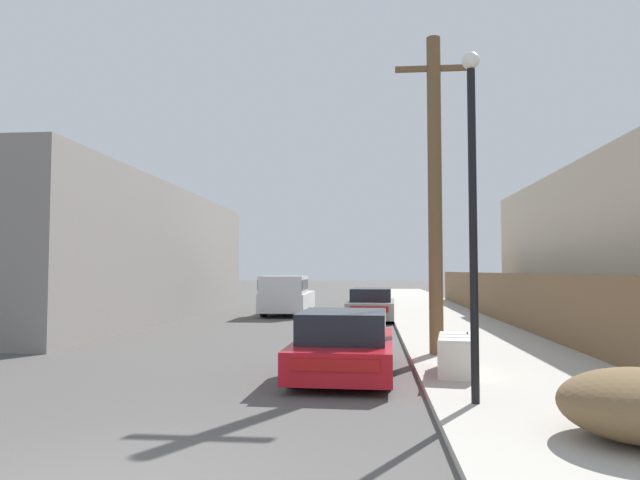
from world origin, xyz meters
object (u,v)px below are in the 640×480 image
at_px(pickup_truck, 287,295).
at_px(street_lamp, 473,199).
at_px(car_parked_mid, 372,305).
at_px(utility_pole, 435,189).
at_px(discarded_fridge, 458,355).
at_px(parked_sports_car_red, 345,346).

xyz_separation_m(pickup_truck, street_lamp, (5.32, -17.29, 2.19)).
relative_size(car_parked_mid, utility_pole, 0.61).
xyz_separation_m(car_parked_mid, utility_pole, (1.47, -10.15, 3.30)).
xyz_separation_m(discarded_fridge, pickup_truck, (-5.43, 14.84, 0.43)).
bearing_deg(street_lamp, utility_pole, 90.01).
relative_size(parked_sports_car_red, pickup_truck, 0.81).
height_order(pickup_truck, street_lamp, street_lamp).
bearing_deg(utility_pole, street_lamp, -89.99).
height_order(discarded_fridge, utility_pole, utility_pole).
distance_m(car_parked_mid, pickup_truck, 4.47).
bearing_deg(parked_sports_car_red, street_lamp, -50.89).
height_order(parked_sports_car_red, utility_pole, utility_pole).
distance_m(discarded_fridge, street_lamp, 3.59).
bearing_deg(discarded_fridge, utility_pole, 100.79).
distance_m(car_parked_mid, street_lamp, 15.29).
relative_size(discarded_fridge, street_lamp, 0.33).
distance_m(discarded_fridge, pickup_truck, 15.81).
bearing_deg(street_lamp, parked_sports_car_red, 127.18).
height_order(utility_pole, street_lamp, utility_pole).
xyz_separation_m(discarded_fridge, parked_sports_car_red, (-2.13, 0.21, 0.12)).
xyz_separation_m(parked_sports_car_red, pickup_truck, (-3.31, 14.63, 0.32)).
bearing_deg(parked_sports_car_red, discarded_fridge, -3.66).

